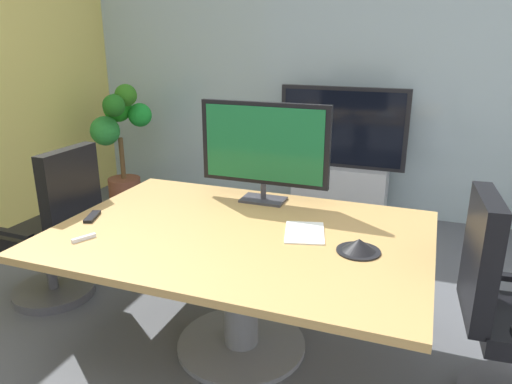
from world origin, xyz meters
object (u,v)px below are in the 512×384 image
object	(u,v)px
wall_display_unit	(340,177)
potted_plant	(119,136)
conference_table	(240,258)
office_chair_left	(57,238)
office_chair_right	(510,325)
tv_monitor	(264,146)
conference_phone	(359,246)
remote_control	(92,217)

from	to	relation	value
wall_display_unit	potted_plant	distance (m)	2.32
conference_table	office_chair_left	world-z (taller)	office_chair_left
office_chair_right	wall_display_unit	xyz separation A→B (m)	(-1.25, 2.24, -0.01)
office_chair_left	potted_plant	distance (m)	1.97
tv_monitor	wall_display_unit	bearing A→B (deg)	84.05
wall_display_unit	conference_phone	xyz separation A→B (m)	(0.52, -2.29, 0.33)
conference_table	wall_display_unit	bearing A→B (deg)	86.70
potted_plant	conference_phone	distance (m)	3.37
office_chair_left	office_chair_right	size ratio (longest dim) A/B	1.00
office_chair_right	wall_display_unit	distance (m)	2.56
remote_control	conference_phone	bearing A→B (deg)	-16.49
potted_plant	conference_phone	size ratio (longest dim) A/B	5.89
conference_table	remote_control	xyz separation A→B (m)	(-0.89, -0.12, 0.17)
office_chair_left	wall_display_unit	bearing A→B (deg)	146.86
office_chair_left	potted_plant	size ratio (longest dim) A/B	0.84
office_chair_right	conference_phone	distance (m)	0.79
conference_table	office_chair_right	distance (m)	1.38
office_chair_left	office_chair_right	world-z (taller)	same
conference_table	office_chair_right	bearing A→B (deg)	0.83
potted_plant	wall_display_unit	bearing A→B (deg)	9.77
conference_phone	remote_control	xyz separation A→B (m)	(-1.54, -0.09, -0.02)
potted_plant	remote_control	bearing A→B (deg)	-57.88
conference_table	tv_monitor	bearing A→B (deg)	95.40
potted_plant	tv_monitor	bearing A→B (deg)	-32.64
conference_phone	remote_control	size ratio (longest dim) A/B	1.29
conference_table	potted_plant	world-z (taller)	potted_plant
office_chair_right	tv_monitor	distance (m)	1.65
office_chair_right	potted_plant	xyz separation A→B (m)	(-3.52, 1.85, 0.30)
conference_table	wall_display_unit	size ratio (longest dim) A/B	1.55
conference_table	office_chair_right	size ratio (longest dim) A/B	1.86
tv_monitor	remote_control	size ratio (longest dim) A/B	4.94
tv_monitor	remote_control	bearing A→B (deg)	-142.29
tv_monitor	office_chair_left	bearing A→B (deg)	-161.17
potted_plant	conference_phone	world-z (taller)	potted_plant
conference_table	office_chair_left	size ratio (longest dim) A/B	1.86
wall_display_unit	conference_phone	distance (m)	2.37
office_chair_right	tv_monitor	xyz separation A→B (m)	(-1.43, 0.51, 0.64)
conference_table	conference_phone	bearing A→B (deg)	-2.96
wall_display_unit	conference_table	bearing A→B (deg)	-93.30
potted_plant	conference_phone	xyz separation A→B (m)	(2.79, -1.90, 0.02)
remote_control	conference_table	bearing A→B (deg)	-11.98
tv_monitor	potted_plant	size ratio (longest dim) A/B	0.65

